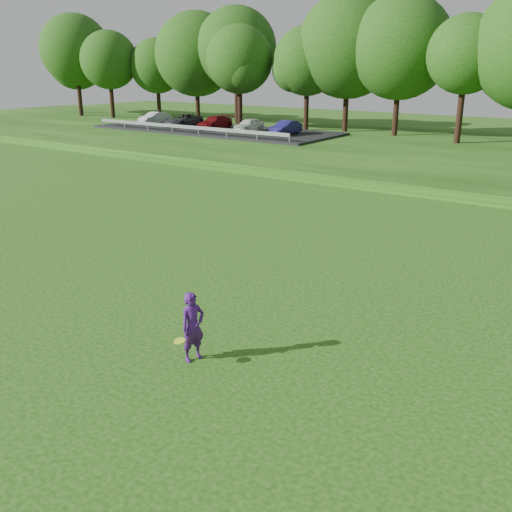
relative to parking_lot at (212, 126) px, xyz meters
The scene contains 6 objects.
ground 40.80m from the parking_lot, 53.56° to the right, with size 140.00×140.00×0.00m, color #173F0C.
berm 24.26m from the parking_lot, ahead, with size 130.00×30.00×0.60m, color #173F0C.
walking_path 27.42m from the parking_lot, 27.87° to the right, with size 130.00×1.60×0.04m, color gray.
treeline 25.76m from the parking_lot, 12.09° to the left, with size 104.00×7.00×15.00m, color #1A410F, non-canonical shape.
parking_lot is the anchor object (origin of this frame).
woman 43.30m from the parking_lot, 51.25° to the right, with size 0.56×0.96×1.70m.
Camera 1 is at (11.07, -10.02, 6.71)m, focal length 40.00 mm.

